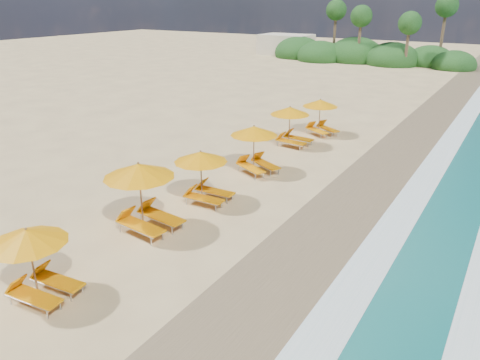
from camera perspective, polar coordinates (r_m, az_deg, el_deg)
The scene contains 11 objects.
ground at distance 17.85m, azimuth 0.00°, elevation -3.58°, with size 160.00×160.00×0.00m, color #D3B57C.
wet_sand at distance 16.32m, azimuth 12.10°, elevation -6.65°, with size 4.00×160.00×0.01m, color #7F6B4C.
surf_foam at distance 15.78m, azimuth 21.41°, elevation -8.73°, with size 4.00×160.00×0.01m.
station_1 at distance 13.44m, azimuth -24.05°, elevation -9.05°, with size 2.40×2.25×2.09m.
station_2 at distance 16.08m, azimuth -11.81°, elevation -1.58°, with size 2.84×2.67×2.48m.
station_3 at distance 18.07m, azimuth -4.42°, elevation 0.80°, with size 2.36×2.20×2.14m.
station_4 at distance 21.25m, azimuth 1.99°, elevation 4.22°, with size 2.92×2.91×2.22m.
station_5 at distance 25.40m, azimuth 6.50°, elevation 6.98°, with size 2.49×2.33×2.20m.
station_6 at distance 27.83m, azimuth 10.08°, elevation 7.99°, with size 2.85×2.85×2.12m.
treeline at distance 62.39m, azimuth 14.94°, elevation 14.88°, with size 25.80×8.80×9.74m.
beach_building at distance 69.12m, azimuth 5.72°, elevation 16.41°, with size 7.00×5.00×2.80m, color beige.
Camera 1 is at (8.51, -13.72, 7.61)m, focal length 34.32 mm.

